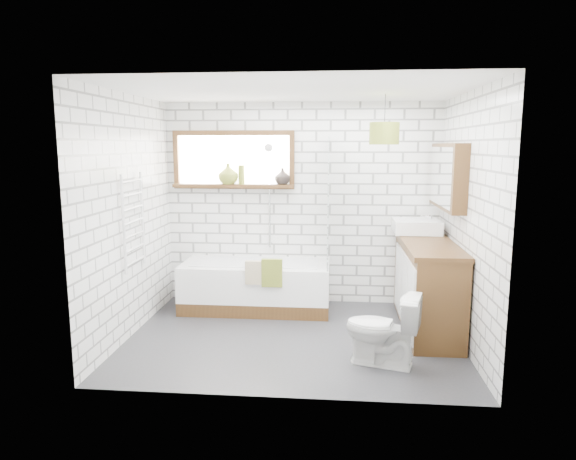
# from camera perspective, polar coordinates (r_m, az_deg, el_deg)

# --- Properties ---
(floor) EXTENTS (3.40, 2.60, 0.01)m
(floor) POSITION_cam_1_polar(r_m,az_deg,el_deg) (5.47, 0.57, -11.88)
(floor) COLOR #27272A
(floor) RESTS_ON ground
(ceiling) EXTENTS (3.40, 2.60, 0.01)m
(ceiling) POSITION_cam_1_polar(r_m,az_deg,el_deg) (5.12, 0.61, 15.29)
(ceiling) COLOR white
(ceiling) RESTS_ON ground
(wall_back) EXTENTS (3.40, 0.01, 2.50)m
(wall_back) POSITION_cam_1_polar(r_m,az_deg,el_deg) (6.44, 1.53, 2.89)
(wall_back) COLOR white
(wall_back) RESTS_ON ground
(wall_front) EXTENTS (3.40, 0.01, 2.50)m
(wall_front) POSITION_cam_1_polar(r_m,az_deg,el_deg) (3.87, -0.97, -1.48)
(wall_front) COLOR white
(wall_front) RESTS_ON ground
(wall_left) EXTENTS (0.01, 2.60, 2.50)m
(wall_left) POSITION_cam_1_polar(r_m,az_deg,el_deg) (5.55, -17.25, 1.42)
(wall_left) COLOR white
(wall_left) RESTS_ON ground
(wall_right) EXTENTS (0.01, 2.60, 2.50)m
(wall_right) POSITION_cam_1_polar(r_m,az_deg,el_deg) (5.29, 19.32, 0.95)
(wall_right) COLOR white
(wall_right) RESTS_ON ground
(window) EXTENTS (1.52, 0.16, 0.68)m
(window) POSITION_cam_1_polar(r_m,az_deg,el_deg) (6.47, -6.09, 7.76)
(window) COLOR #36200F
(window) RESTS_ON wall_back
(towel_radiator) EXTENTS (0.06, 0.52, 1.00)m
(towel_radiator) POSITION_cam_1_polar(r_m,az_deg,el_deg) (5.54, -16.79, 0.91)
(towel_radiator) COLOR white
(towel_radiator) RESTS_ON wall_left
(mirror_cabinet) EXTENTS (0.16, 1.20, 0.70)m
(mirror_cabinet) POSITION_cam_1_polar(r_m,az_deg,el_deg) (5.82, 17.30, 5.73)
(mirror_cabinet) COLOR #36200F
(mirror_cabinet) RESTS_ON wall_right
(shower_riser) EXTENTS (0.02, 0.02, 1.30)m
(shower_riser) POSITION_cam_1_polar(r_m,az_deg,el_deg) (6.42, -2.07, 3.77)
(shower_riser) COLOR silver
(shower_riser) RESTS_ON wall_back
(bathtub) EXTENTS (1.77, 0.78, 0.57)m
(bathtub) POSITION_cam_1_polar(r_m,az_deg,el_deg) (6.29, -3.57, -6.22)
(bathtub) COLOR white
(bathtub) RESTS_ON floor
(shower_screen) EXTENTS (0.02, 0.72, 1.50)m
(shower_screen) POSITION_cam_1_polar(r_m,az_deg,el_deg) (6.02, 4.52, 3.12)
(shower_screen) COLOR white
(shower_screen) RESTS_ON bathtub
(towel_green) EXTENTS (0.23, 0.06, 0.32)m
(towel_green) POSITION_cam_1_polar(r_m,az_deg,el_deg) (5.82, -1.79, -4.79)
(towel_green) COLOR olive
(towel_green) RESTS_ON bathtub
(towel_beige) EXTENTS (0.21, 0.05, 0.27)m
(towel_beige) POSITION_cam_1_polar(r_m,az_deg,el_deg) (5.84, -3.76, -4.74)
(towel_beige) COLOR tan
(towel_beige) RESTS_ON bathtub
(vanity) EXTENTS (0.54, 1.69, 0.97)m
(vanity) POSITION_cam_1_polar(r_m,az_deg,el_deg) (5.81, 15.19, -5.85)
(vanity) COLOR #36200F
(vanity) RESTS_ON floor
(basin) EXTENTS (0.53, 0.46, 0.15)m
(basin) POSITION_cam_1_polar(r_m,az_deg,el_deg) (6.17, 14.08, 0.40)
(basin) COLOR white
(basin) RESTS_ON vanity
(tap) EXTENTS (0.03, 0.03, 0.16)m
(tap) POSITION_cam_1_polar(r_m,az_deg,el_deg) (6.19, 15.56, 0.85)
(tap) COLOR silver
(tap) RESTS_ON vanity
(toilet) EXTENTS (0.54, 0.74, 0.67)m
(toilet) POSITION_cam_1_polar(r_m,az_deg,el_deg) (4.80, 10.40, -10.76)
(toilet) COLOR white
(toilet) RESTS_ON floor
(vase_olive) EXTENTS (0.30, 0.30, 0.26)m
(vase_olive) POSITION_cam_1_polar(r_m,az_deg,el_deg) (6.46, -6.66, 6.05)
(vase_olive) COLOR olive
(vase_olive) RESTS_ON window
(vase_dark) EXTENTS (0.25, 0.25, 0.20)m
(vase_dark) POSITION_cam_1_polar(r_m,az_deg,el_deg) (6.35, -0.62, 5.81)
(vase_dark) COLOR black
(vase_dark) RESTS_ON window
(bottle) EXTENTS (0.09, 0.09, 0.23)m
(bottle) POSITION_cam_1_polar(r_m,az_deg,el_deg) (6.43, -5.19, 5.95)
(bottle) COLOR olive
(bottle) RESTS_ON window
(pendant) EXTENTS (0.31, 0.31, 0.23)m
(pendant) POSITION_cam_1_polar(r_m,az_deg,el_deg) (5.50, 10.65, 10.50)
(pendant) COLOR olive
(pendant) RESTS_ON ceiling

